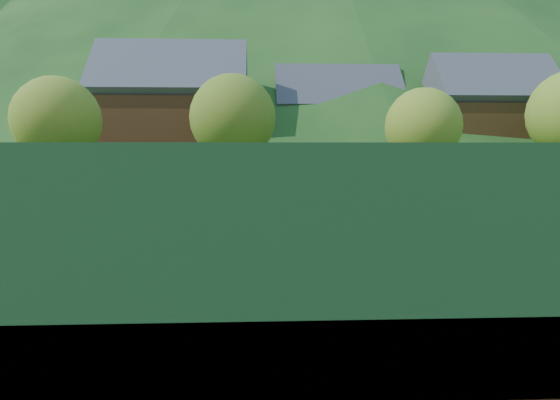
{
  "coord_description": "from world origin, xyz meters",
  "views": [
    {
      "loc": [
        -2.25,
        -17.45,
        2.96
      ],
      "look_at": [
        -1.42,
        0.0,
        1.13
      ],
      "focal_mm": 32.0,
      "sensor_mm": 36.0,
      "label": 1
    }
  ],
  "objects_px": {
    "coach": "(200,217)",
    "ball_hopper": "(119,226)",
    "chalet_right": "(488,124)",
    "chalet_mid": "(336,128)",
    "student_d": "(463,201)",
    "tennis_net": "(320,217)",
    "chalet_left": "(173,119)",
    "student_b": "(438,201)",
    "student_c": "(476,202)",
    "student_a": "(358,208)"
  },
  "relations": [
    {
      "from": "student_d",
      "to": "chalet_right",
      "type": "height_order",
      "value": "chalet_right"
    },
    {
      "from": "chalet_left",
      "to": "chalet_right",
      "type": "height_order",
      "value": "chalet_left"
    },
    {
      "from": "student_d",
      "to": "ball_hopper",
      "type": "relative_size",
      "value": 1.35
    },
    {
      "from": "student_a",
      "to": "student_d",
      "type": "bearing_deg",
      "value": -150.63
    },
    {
      "from": "coach",
      "to": "student_b",
      "type": "xyz_separation_m",
      "value": [
        9.1,
        4.43,
        -0.01
      ]
    },
    {
      "from": "student_c",
      "to": "chalet_mid",
      "type": "xyz_separation_m",
      "value": [
        -0.67,
        31.75,
        4.2
      ]
    },
    {
      "from": "coach",
      "to": "chalet_mid",
      "type": "height_order",
      "value": "chalet_mid"
    },
    {
      "from": "chalet_left",
      "to": "tennis_net",
      "type": "bearing_deg",
      "value": -71.57
    },
    {
      "from": "chalet_left",
      "to": "chalet_right",
      "type": "distance_m",
      "value": 30.0
    },
    {
      "from": "tennis_net",
      "to": "chalet_mid",
      "type": "bearing_deg",
      "value": 79.99
    },
    {
      "from": "student_d",
      "to": "ball_hopper",
      "type": "distance_m",
      "value": 14.26
    },
    {
      "from": "student_b",
      "to": "student_d",
      "type": "bearing_deg",
      "value": -139.38
    },
    {
      "from": "student_b",
      "to": "chalet_right",
      "type": "height_order",
      "value": "chalet_right"
    },
    {
      "from": "tennis_net",
      "to": "ball_hopper",
      "type": "bearing_deg",
      "value": -150.73
    },
    {
      "from": "coach",
      "to": "chalet_right",
      "type": "distance_m",
      "value": 40.36
    },
    {
      "from": "chalet_mid",
      "to": "chalet_right",
      "type": "relative_size",
      "value": 1.06
    },
    {
      "from": "chalet_left",
      "to": "coach",
      "type": "bearing_deg",
      "value": -79.41
    },
    {
      "from": "coach",
      "to": "tennis_net",
      "type": "xyz_separation_m",
      "value": [
        3.99,
        2.15,
        -0.3
      ]
    },
    {
      "from": "student_d",
      "to": "student_c",
      "type": "bearing_deg",
      "value": 118.56
    },
    {
      "from": "coach",
      "to": "student_b",
      "type": "relative_size",
      "value": 1.01
    },
    {
      "from": "student_d",
      "to": "chalet_right",
      "type": "relative_size",
      "value": 0.11
    },
    {
      "from": "coach",
      "to": "chalet_left",
      "type": "bearing_deg",
      "value": 76.48
    },
    {
      "from": "student_a",
      "to": "chalet_mid",
      "type": "distance_m",
      "value": 33.51
    },
    {
      "from": "chalet_left",
      "to": "student_c",
      "type": "bearing_deg",
      "value": -59.01
    },
    {
      "from": "chalet_left",
      "to": "chalet_mid",
      "type": "xyz_separation_m",
      "value": [
        16.0,
        4.0,
        -0.66
      ]
    },
    {
      "from": "coach",
      "to": "chalet_mid",
      "type": "relative_size",
      "value": 0.13
    },
    {
      "from": "student_c",
      "to": "student_b",
      "type": "bearing_deg",
      "value": 17.28
    },
    {
      "from": "chalet_left",
      "to": "chalet_right",
      "type": "xyz_separation_m",
      "value": [
        30.0,
        0.0,
        -0.39
      ]
    },
    {
      "from": "ball_hopper",
      "to": "chalet_left",
      "type": "relative_size",
      "value": 0.07
    },
    {
      "from": "student_b",
      "to": "student_d",
      "type": "xyz_separation_m",
      "value": [
        1.42,
        0.93,
        -0.12
      ]
    },
    {
      "from": "student_a",
      "to": "tennis_net",
      "type": "bearing_deg",
      "value": 39.56
    },
    {
      "from": "chalet_left",
      "to": "chalet_mid",
      "type": "bearing_deg",
      "value": 14.04
    },
    {
      "from": "student_b",
      "to": "ball_hopper",
      "type": "height_order",
      "value": "student_b"
    },
    {
      "from": "coach",
      "to": "ball_hopper",
      "type": "xyz_separation_m",
      "value": [
        -2.11,
        -1.27,
        -0.06
      ]
    },
    {
      "from": "chalet_left",
      "to": "chalet_right",
      "type": "bearing_deg",
      "value": 0.0
    },
    {
      "from": "student_a",
      "to": "student_b",
      "type": "xyz_separation_m",
      "value": [
        3.51,
        1.22,
        0.13
      ]
    },
    {
      "from": "student_c",
      "to": "ball_hopper",
      "type": "xyz_separation_m",
      "value": [
        -12.77,
        -5.67,
        -0.02
      ]
    },
    {
      "from": "student_d",
      "to": "chalet_left",
      "type": "height_order",
      "value": "chalet_left"
    },
    {
      "from": "student_d",
      "to": "chalet_mid",
      "type": "height_order",
      "value": "chalet_mid"
    },
    {
      "from": "student_b",
      "to": "student_c",
      "type": "relative_size",
      "value": 1.03
    },
    {
      "from": "ball_hopper",
      "to": "student_d",
      "type": "bearing_deg",
      "value": 27.72
    },
    {
      "from": "ball_hopper",
      "to": "chalet_right",
      "type": "bearing_deg",
      "value": 52.01
    },
    {
      "from": "ball_hopper",
      "to": "student_a",
      "type": "bearing_deg",
      "value": 30.23
    },
    {
      "from": "student_a",
      "to": "ball_hopper",
      "type": "bearing_deg",
      "value": 36.06
    },
    {
      "from": "chalet_mid",
      "to": "ball_hopper",
      "type": "bearing_deg",
      "value": -107.92
    },
    {
      "from": "tennis_net",
      "to": "chalet_left",
      "type": "bearing_deg",
      "value": 108.43
    },
    {
      "from": "tennis_net",
      "to": "student_d",
      "type": "bearing_deg",
      "value": 26.22
    },
    {
      "from": "ball_hopper",
      "to": "tennis_net",
      "type": "bearing_deg",
      "value": 29.27
    },
    {
      "from": "student_b",
      "to": "chalet_right",
      "type": "relative_size",
      "value": 0.13
    },
    {
      "from": "student_c",
      "to": "chalet_left",
      "type": "xyz_separation_m",
      "value": [
        -16.67,
        27.75,
        4.86
      ]
    }
  ]
}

